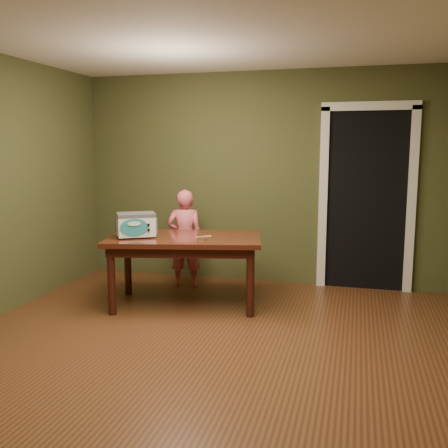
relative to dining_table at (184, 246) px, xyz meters
name	(u,v)px	position (x,y,z in m)	size (l,w,h in m)	color
floor	(196,360)	(0.56, -1.31, -0.65)	(5.00, 5.00, 0.00)	brown
room_shell	(194,144)	(0.56, -1.31, 1.06)	(4.52, 5.02, 2.61)	#454725
doorway	(366,199)	(1.86, 1.47, 0.41)	(1.10, 0.66, 2.25)	black
dining_table	(184,246)	(0.00, 0.00, 0.00)	(1.76, 1.22, 0.75)	#3A190D
toy_oven	(136,224)	(-0.47, -0.17, 0.24)	(0.48, 0.43, 0.25)	#4C4F54
baking_pan	(202,238)	(0.24, -0.12, 0.11)	(0.10, 0.10, 0.02)	silver
spatula	(203,237)	(0.21, 0.02, 0.10)	(0.18, 0.03, 0.01)	#F9C56C
child	(185,238)	(-0.24, 0.70, -0.06)	(0.43, 0.28, 1.19)	#F16373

